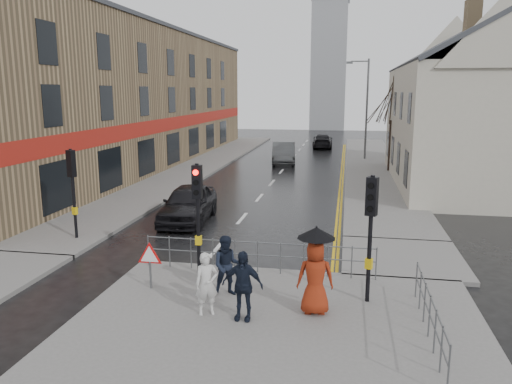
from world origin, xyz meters
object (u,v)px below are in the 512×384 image
at_px(car_parked, 188,204).
at_px(pedestrian_a, 207,284).
at_px(pedestrian_b, 227,266).
at_px(pedestrian_with_umbrella, 316,269).
at_px(car_mid, 284,153).
at_px(pedestrian_d, 242,285).

bearing_deg(car_parked, pedestrian_a, -72.65).
xyz_separation_m(pedestrian_b, car_parked, (-3.65, 7.84, -0.17)).
distance_m(pedestrian_a, car_parked, 9.70).
bearing_deg(pedestrian_b, pedestrian_a, -115.92).
relative_size(pedestrian_with_umbrella, car_mid, 0.44).
bearing_deg(pedestrian_b, pedestrian_with_umbrella, -31.54).
height_order(pedestrian_a, pedestrian_d, pedestrian_d).
distance_m(pedestrian_a, car_mid, 27.73).
distance_m(pedestrian_with_umbrella, car_mid, 27.47).
bearing_deg(pedestrian_d, pedestrian_with_umbrella, 22.95).
bearing_deg(car_mid, pedestrian_with_umbrella, -88.27).
bearing_deg(pedestrian_d, car_mid, 97.07).
bearing_deg(car_parked, pedestrian_d, -67.94).
relative_size(car_parked, car_mid, 0.94).
xyz_separation_m(pedestrian_a, pedestrian_b, (0.23, 1.24, 0.04)).
relative_size(pedestrian_b, car_mid, 0.33).
xyz_separation_m(pedestrian_a, car_mid, (-1.59, 27.69, -0.10)).
distance_m(pedestrian_d, car_mid, 27.91).
bearing_deg(pedestrian_a, pedestrian_b, 55.80).
bearing_deg(car_mid, car_parked, -102.76).
height_order(pedestrian_d, car_parked, pedestrian_d).
height_order(pedestrian_d, car_mid, pedestrian_d).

